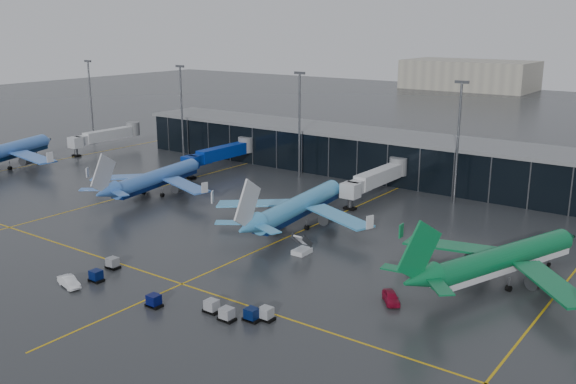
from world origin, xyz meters
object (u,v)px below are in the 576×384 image
Objects in this scene: baggage_carts at (184,297)px; service_van_red at (391,297)px; airliner_klm_west at (3,143)px; airliner_arkefly at (157,169)px; airliner_aer_lingus at (505,244)px; service_van_white at (69,282)px; mobile_airstair at (302,249)px; airliner_klm_near at (299,194)px.

service_van_red is (22.64, 16.59, 0.02)m from baggage_carts.
airliner_klm_west reaches higher than baggage_carts.
airliner_arkefly is at bearing 123.06° from service_van_red.
airliner_arkefly is at bearing -163.54° from airliner_aer_lingus.
service_van_white is (28.49, -43.30, -4.93)m from airliner_arkefly.
baggage_carts is 9.39× the size of mobile_airstair.
airliner_aer_lingus is 31.86m from mobile_airstair.
airliner_arkefly is 78.35m from airliner_aer_lingus.
mobile_airstair is at bearing -146.29° from airliner_aer_lingus.
baggage_carts is (45.72, -37.36, -4.96)m from airliner_arkefly.
baggage_carts is at bearing -37.97° from airliner_klm_west.
airliner_aer_lingus is (39.84, -4.89, -0.04)m from airliner_klm_near.
airliner_aer_lingus is 11.16× the size of mobile_airstair.
mobile_airstair is (9.30, -12.34, -5.18)m from airliner_klm_near.
airliner_klm_west reaches higher than mobile_airstair.
service_van_red is at bearing -47.87° from service_van_white.
mobile_airstair is (1.93, 25.07, 0.01)m from baggage_carts.
baggage_carts is at bearing -58.31° from service_van_white.
airliner_aer_lingus reaches higher than service_van_white.
airliner_arkefly is at bearing 165.59° from mobile_airstair.
airliner_klm_near is at bearing 105.21° from service_van_red.
airliner_aer_lingus reaches higher than service_van_red.
airliner_aer_lingus is at bearing 13.77° from mobile_airstair.
service_van_white is (-9.87, -43.35, -5.16)m from airliner_klm_near.
service_van_white is at bearing -109.49° from airliner_klm_near.
airliner_klm_near is 1.01× the size of airliner_aer_lingus.
airliner_klm_west is 1.11× the size of airliner_aer_lingus.
baggage_carts is (97.58, -32.07, -5.81)m from airliner_klm_west.
airliner_aer_lingus is (78.20, -4.84, 0.20)m from airliner_arkefly.
airliner_klm_near is 1.20× the size of baggage_carts.
airliner_klm_west is 90.38m from airliner_klm_near.
service_van_white is at bearing -66.91° from airliner_arkefly.
service_van_white is (-39.87, -22.53, 0.00)m from service_van_red.
airliner_klm_near reaches higher than airliner_arkefly.
mobile_airstair is 0.75× the size of service_van_red.
mobile_airstair is (99.51, -7.00, -5.80)m from airliner_klm_west.
airliner_klm_near is at bearing 127.05° from mobile_airstair.
airliner_klm_near is 16.29m from mobile_airstair.
service_van_red is (120.23, -15.48, -5.79)m from airliner_klm_west.
airliner_klm_near is at bearing -166.99° from airliner_aer_lingus.
mobile_airstair is at bearing -23.80° from airliner_klm_west.
airliner_klm_near reaches higher than service_van_red.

